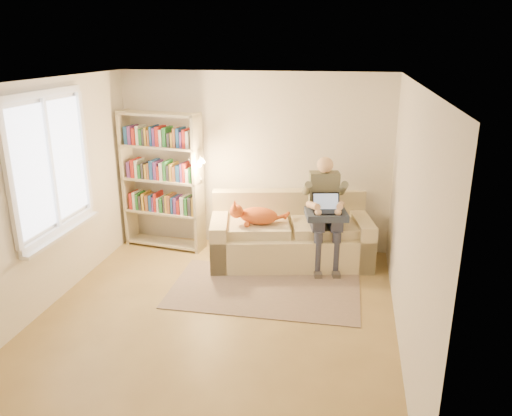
% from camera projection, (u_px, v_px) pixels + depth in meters
% --- Properties ---
extents(floor, '(4.50, 4.50, 0.00)m').
position_uv_depth(floor, '(216.00, 317.00, 5.68)').
color(floor, olive).
rests_on(floor, ground).
extents(ceiling, '(4.00, 4.50, 0.02)m').
position_uv_depth(ceiling, '(209.00, 83.00, 4.86)').
color(ceiling, white).
rests_on(ceiling, wall_back).
extents(wall_left, '(0.02, 4.50, 2.60)m').
position_uv_depth(wall_left, '(42.00, 198.00, 5.63)').
color(wall_left, silver).
rests_on(wall_left, floor).
extents(wall_right, '(0.02, 4.50, 2.60)m').
position_uv_depth(wall_right, '(409.00, 221.00, 4.91)').
color(wall_right, silver).
rests_on(wall_right, floor).
extents(wall_back, '(4.00, 0.02, 2.60)m').
position_uv_depth(wall_back, '(254.00, 162.00, 7.37)').
color(wall_back, silver).
rests_on(wall_back, floor).
extents(wall_front, '(4.00, 0.02, 2.60)m').
position_uv_depth(wall_front, '(117.00, 319.00, 3.17)').
color(wall_front, silver).
rests_on(wall_front, floor).
extents(window, '(0.12, 1.52, 1.69)m').
position_uv_depth(window, '(55.00, 187.00, 5.78)').
color(window, white).
rests_on(window, wall_left).
extents(sofa, '(2.37, 1.43, 0.94)m').
position_uv_depth(sofa, '(290.00, 237.00, 7.09)').
color(sofa, beige).
rests_on(sofa, floor).
extents(person, '(0.52, 0.71, 1.51)m').
position_uv_depth(person, '(325.00, 206.00, 6.78)').
color(person, '#676A55').
rests_on(person, sofa).
extents(cat, '(0.78, 0.39, 0.29)m').
position_uv_depth(cat, '(252.00, 215.00, 6.82)').
color(cat, orange).
rests_on(cat, sofa).
extents(blanket, '(0.63, 0.55, 0.09)m').
position_uv_depth(blanket, '(326.00, 214.00, 6.67)').
color(blanket, '#2A3449').
rests_on(blanket, person).
extents(laptop, '(0.42, 0.38, 0.30)m').
position_uv_depth(laptop, '(327.00, 207.00, 6.65)').
color(laptop, black).
rests_on(laptop, blanket).
extents(bookshelf, '(1.35, 0.55, 2.05)m').
position_uv_depth(bookshelf, '(162.00, 174.00, 7.33)').
color(bookshelf, '#BEB490').
rests_on(bookshelf, floor).
extents(rug, '(2.37, 1.42, 0.01)m').
position_uv_depth(rug, '(265.00, 289.00, 6.30)').
color(rug, gray).
rests_on(rug, floor).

